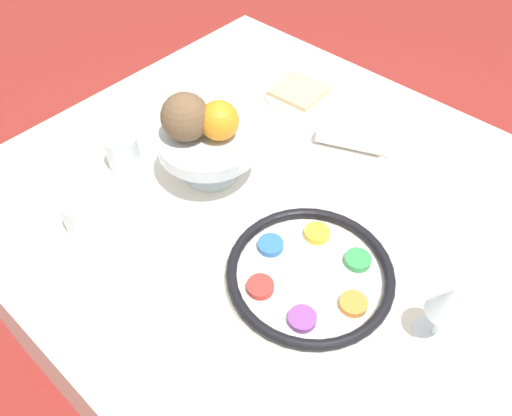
# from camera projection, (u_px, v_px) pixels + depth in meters

# --- Properties ---
(ground_plane) EXTENTS (8.00, 8.00, 0.00)m
(ground_plane) POSITION_uv_depth(u_px,v_px,m) (297.00, 373.00, 1.54)
(ground_plane) COLOR maroon
(dining_table) EXTENTS (1.38, 1.05, 0.72)m
(dining_table) POSITION_uv_depth(u_px,v_px,m) (305.00, 314.00, 1.27)
(dining_table) COLOR silver
(dining_table) RESTS_ON ground_plane
(seder_plate) EXTENTS (0.30, 0.30, 0.03)m
(seder_plate) POSITION_uv_depth(u_px,v_px,m) (310.00, 274.00, 0.90)
(seder_plate) COLOR silver
(seder_plate) RESTS_ON dining_table
(wine_glass) EXTENTS (0.06, 0.06, 0.14)m
(wine_glass) POSITION_uv_depth(u_px,v_px,m) (448.00, 303.00, 0.76)
(wine_glass) COLOR silver
(wine_glass) RESTS_ON dining_table
(fruit_stand) EXTENTS (0.21, 0.21, 0.11)m
(fruit_stand) POSITION_uv_depth(u_px,v_px,m) (209.00, 145.00, 1.03)
(fruit_stand) COLOR silver
(fruit_stand) RESTS_ON dining_table
(orange_fruit) EXTENTS (0.08, 0.08, 0.08)m
(orange_fruit) POSITION_uv_depth(u_px,v_px,m) (219.00, 121.00, 0.98)
(orange_fruit) COLOR orange
(orange_fruit) RESTS_ON fruit_stand
(coconut) EXTENTS (0.10, 0.10, 0.10)m
(coconut) POSITION_uv_depth(u_px,v_px,m) (185.00, 117.00, 0.98)
(coconut) COLOR brown
(coconut) RESTS_ON fruit_stand
(bread_plate) EXTENTS (0.18, 0.18, 0.02)m
(bread_plate) POSITION_uv_depth(u_px,v_px,m) (299.00, 92.00, 1.28)
(bread_plate) COLOR silver
(bread_plate) RESTS_ON dining_table
(napkin_roll) EXTENTS (0.16, 0.10, 0.05)m
(napkin_roll) POSITION_uv_depth(u_px,v_px,m) (350.00, 139.00, 1.13)
(napkin_roll) COLOR white
(napkin_roll) RESTS_ON dining_table
(cup_near) EXTENTS (0.07, 0.07, 0.08)m
(cup_near) POSITION_uv_depth(u_px,v_px,m) (82.00, 214.00, 0.96)
(cup_near) COLOR silver
(cup_near) RESTS_ON dining_table
(cup_mid) EXTENTS (0.07, 0.07, 0.08)m
(cup_mid) POSITION_uv_depth(u_px,v_px,m) (123.00, 151.00, 1.08)
(cup_mid) COLOR silver
(cup_mid) RESTS_ON dining_table
(fork_left) EXTENTS (0.07, 0.16, 0.01)m
(fork_left) POSITION_uv_depth(u_px,v_px,m) (219.00, 383.00, 0.78)
(fork_left) COLOR silver
(fork_left) RESTS_ON dining_table
(fork_right) EXTENTS (0.07, 0.17, 0.01)m
(fork_right) POSITION_uv_depth(u_px,v_px,m) (205.00, 371.00, 0.79)
(fork_right) COLOR silver
(fork_right) RESTS_ON dining_table
(spoon) EXTENTS (0.15, 0.05, 0.01)m
(spoon) POSITION_uv_depth(u_px,v_px,m) (367.00, 140.00, 1.16)
(spoon) COLOR silver
(spoon) RESTS_ON dining_table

